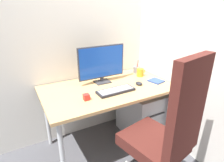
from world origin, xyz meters
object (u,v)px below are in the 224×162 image
object	(u,v)px
notebook	(156,81)
coffee_mug	(140,72)
keyboard	(116,91)
mouse	(139,83)
pen_holder	(137,70)
filing_cabinet	(141,112)
desk_clamp_accessory	(86,97)
monitor	(102,63)
office_chair	(166,132)

from	to	relation	value
notebook	coffee_mug	bearing A→B (deg)	89.28
keyboard	mouse	xyz separation A→B (m)	(0.32, 0.04, 0.00)
mouse	pen_holder	bearing A→B (deg)	59.33
filing_cabinet	keyboard	bearing A→B (deg)	-163.45
desk_clamp_accessory	monitor	bearing A→B (deg)	45.66
desk_clamp_accessory	coffee_mug	bearing A→B (deg)	18.53
pen_holder	office_chair	bearing A→B (deg)	-112.75
pen_holder	notebook	size ratio (longest dim) A/B	1.13
filing_cabinet	pen_holder	bearing A→B (deg)	73.85
filing_cabinet	notebook	distance (m)	0.49
filing_cabinet	desk_clamp_accessory	bearing A→B (deg)	-168.74
notebook	coffee_mug	size ratio (longest dim) A/B	1.29
filing_cabinet	keyboard	xyz separation A→B (m)	(-0.47, -0.14, 0.47)
office_chair	mouse	xyz separation A→B (m)	(0.21, 0.66, 0.15)
monitor	pen_holder	world-z (taller)	monitor
mouse	notebook	distance (m)	0.23
mouse	coffee_mug	size ratio (longest dim) A/B	0.72
monitor	mouse	xyz separation A→B (m)	(0.33, -0.27, -0.21)
monitor	pen_holder	size ratio (longest dim) A/B	3.17
office_chair	keyboard	size ratio (longest dim) A/B	3.22
monitor	coffee_mug	distance (m)	0.54
monitor	mouse	bearing A→B (deg)	-39.94
office_chair	keyboard	bearing A→B (deg)	100.44
monitor	mouse	distance (m)	0.48
filing_cabinet	mouse	world-z (taller)	mouse
office_chair	mouse	bearing A→B (deg)	72.54
office_chair	monitor	world-z (taller)	office_chair
monitor	desk_clamp_accessory	size ratio (longest dim) A/B	9.50
office_chair	coffee_mug	size ratio (longest dim) A/B	10.72
filing_cabinet	office_chair	bearing A→B (deg)	-114.77
monitor	office_chair	bearing A→B (deg)	-82.71
notebook	monitor	bearing A→B (deg)	139.41
notebook	office_chair	bearing A→B (deg)	-137.29
mouse	office_chair	bearing A→B (deg)	-106.37
desk_clamp_accessory	pen_holder	bearing A→B (deg)	25.06
mouse	monitor	bearing A→B (deg)	141.16
office_chair	desk_clamp_accessory	bearing A→B (deg)	126.40
notebook	mouse	bearing A→B (deg)	162.13
keyboard	mouse	world-z (taller)	mouse
office_chair	filing_cabinet	world-z (taller)	office_chair
mouse	desk_clamp_accessory	distance (m)	0.66
filing_cabinet	mouse	xyz separation A→B (m)	(-0.14, -0.10, 0.47)
office_chair	keyboard	distance (m)	0.65
monitor	coffee_mug	size ratio (longest dim) A/B	4.59
filing_cabinet	mouse	bearing A→B (deg)	-145.06
notebook	desk_clamp_accessory	xyz separation A→B (m)	(-0.89, -0.04, 0.02)
office_chair	mouse	distance (m)	0.71
notebook	desk_clamp_accessory	bearing A→B (deg)	169.63
desk_clamp_accessory	mouse	bearing A→B (deg)	5.10
pen_holder	notebook	bearing A→B (deg)	-87.36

